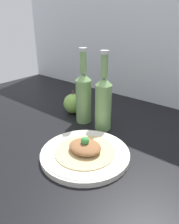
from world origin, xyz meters
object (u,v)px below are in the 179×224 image
at_px(plated_food, 85,148).
at_px(cider_bottle_left, 84,96).
at_px(apple, 73,103).
at_px(plate, 85,153).
at_px(cider_bottle_right, 103,101).

xyz_separation_m(plated_food, cider_bottle_left, (-0.17, 0.19, 0.08)).
height_order(plated_food, apple, apple).
distance_m(plate, apple, 0.34).
height_order(plate, cider_bottle_right, cider_bottle_right).
bearing_deg(cider_bottle_right, cider_bottle_left, 180.00).
distance_m(plated_food, cider_bottle_left, 0.26).
bearing_deg(plated_food, apple, 139.18).
distance_m(cider_bottle_right, apple, 0.21).
distance_m(plated_food, cider_bottle_right, 0.22).
height_order(plate, apple, apple).
xyz_separation_m(plated_food, apple, (-0.26, 0.22, 0.01)).
xyz_separation_m(cider_bottle_right, apple, (-0.19, 0.04, -0.07)).
bearing_deg(apple, plate, -40.82).
bearing_deg(cider_bottle_left, cider_bottle_right, 0.00).
xyz_separation_m(cider_bottle_left, cider_bottle_right, (0.10, 0.00, 0.00)).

